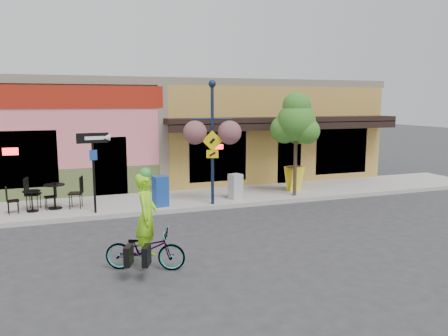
% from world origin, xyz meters
% --- Properties ---
extents(ground, '(90.00, 90.00, 0.00)m').
position_xyz_m(ground, '(0.00, 0.00, 0.00)').
color(ground, '#2D2D30').
rests_on(ground, ground).
extents(sidewalk, '(24.00, 3.00, 0.15)m').
position_xyz_m(sidewalk, '(0.00, 2.00, 0.07)').
color(sidewalk, '#9E9B93').
rests_on(sidewalk, ground).
extents(curb, '(24.00, 0.12, 0.15)m').
position_xyz_m(curb, '(0.00, 0.55, 0.07)').
color(curb, '#A8A59E').
rests_on(curb, ground).
extents(building, '(18.20, 8.20, 4.50)m').
position_xyz_m(building, '(0.00, 7.50, 2.25)').
color(building, '#E6727C').
rests_on(building, ground).
extents(bicycle, '(1.82, 1.22, 0.91)m').
position_xyz_m(bicycle, '(-2.97, -3.97, 0.45)').
color(bicycle, maroon).
rests_on(bicycle, ground).
extents(cyclist_rider, '(0.67, 0.80, 1.86)m').
position_xyz_m(cyclist_rider, '(-2.92, -3.97, 0.93)').
color(cyclist_rider, '#8EEB18').
rests_on(cyclist_rider, ground).
extents(lamp_post, '(1.42, 0.91, 4.14)m').
position_xyz_m(lamp_post, '(0.09, 0.73, 2.22)').
color(lamp_post, '#131F3B').
rests_on(lamp_post, sidewalk).
extents(one_way_sign, '(0.98, 0.33, 2.50)m').
position_xyz_m(one_way_sign, '(-3.73, 0.83, 1.40)').
color(one_way_sign, black).
rests_on(one_way_sign, sidewalk).
extents(cafe_set_left, '(1.56, 1.00, 0.87)m').
position_xyz_m(cafe_set_left, '(-5.59, 1.66, 0.58)').
color(cafe_set_left, black).
rests_on(cafe_set_left, sidewalk).
extents(cafe_set_right, '(1.89, 1.22, 1.05)m').
position_xyz_m(cafe_set_right, '(-4.92, 1.82, 0.67)').
color(cafe_set_right, black).
rests_on(cafe_set_right, sidewalk).
extents(newspaper_box_blue, '(0.53, 0.49, 1.01)m').
position_xyz_m(newspaper_box_blue, '(-1.63, 1.00, 0.65)').
color(newspaper_box_blue, '#193F98').
rests_on(newspaper_box_blue, sidewalk).
extents(newspaper_box_grey, '(0.51, 0.48, 0.89)m').
position_xyz_m(newspaper_box_grey, '(1.10, 1.21, 0.60)').
color(newspaper_box_grey, '#ABABAB').
rests_on(newspaper_box_grey, sidewalk).
extents(street_tree, '(1.98, 1.98, 3.84)m').
position_xyz_m(street_tree, '(3.38, 1.02, 2.07)').
color(street_tree, '#3D7A26').
rests_on(street_tree, sidewalk).
extents(sandwich_board, '(0.66, 0.55, 0.95)m').
position_xyz_m(sandwich_board, '(3.84, 1.67, 0.63)').
color(sandwich_board, yellow).
rests_on(sandwich_board, sidewalk).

